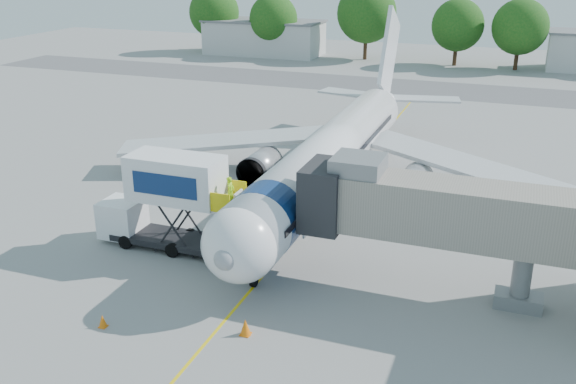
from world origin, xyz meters
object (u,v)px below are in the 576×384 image
(aircraft, at_px, (333,154))
(catering_hiloader, at_px, (167,202))
(jet_bridge, at_px, (429,210))
(ground_tug, at_px, (206,354))

(aircraft, xyz_separation_m, catering_hiloader, (-6.27, -11.12, -0.19))
(aircraft, bearing_deg, catering_hiloader, -119.42)
(aircraft, height_order, jet_bridge, aircraft)
(jet_bridge, distance_m, catering_hiloader, 14.35)
(jet_bridge, bearing_deg, ground_tug, -126.97)
(jet_bridge, relative_size, ground_tug, 3.56)
(aircraft, bearing_deg, ground_tug, -87.51)
(jet_bridge, height_order, catering_hiloader, jet_bridge)
(aircraft, relative_size, catering_hiloader, 4.44)
(catering_hiloader, xyz_separation_m, ground_tug, (7.17, -9.43, -2.01))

